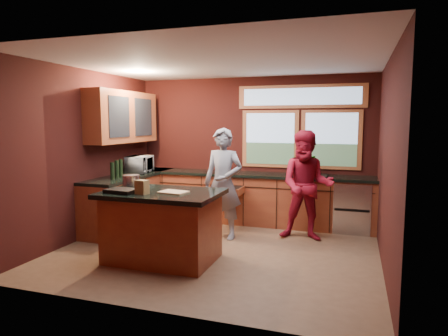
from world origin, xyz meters
The scene contains 14 objects.
floor centered at (0.00, 0.00, 0.00)m, with size 4.50×4.50×0.00m, color brown.
room_shell centered at (-0.60, 0.32, 1.80)m, with size 4.52×4.02×2.71m.
back_counter centered at (0.20, 1.70, 0.46)m, with size 4.50×0.64×0.93m.
left_counter centered at (-1.95, 0.85, 0.47)m, with size 0.64×2.30×0.93m.
island centered at (-0.57, -0.63, 0.48)m, with size 1.55×1.05×0.95m.
person_grey centered at (-0.12, 0.62, 0.89)m, with size 0.65×0.42×1.77m, color slate.
person_red centered at (1.16, 0.94, 0.87)m, with size 0.84×0.66×1.74m, color maroon.
microwave centered at (-1.92, 1.12, 1.09)m, with size 0.56×0.38×0.31m, color #999999.
potted_plant centered at (1.09, 1.75, 1.11)m, with size 0.32×0.28×0.36m, color #999999.
paper_towel centered at (0.83, 1.70, 1.07)m, with size 0.12×0.12×0.28m, color silver.
cutting_board centered at (-0.37, -0.68, 0.95)m, with size 0.35×0.25×0.02m, color tan.
stock_pot centered at (-1.12, -0.48, 1.03)m, with size 0.24×0.24×0.18m, color #ACABB0.
paper_bag centered at (-0.72, -0.88, 1.03)m, with size 0.15×0.12×0.18m, color brown.
black_tray centered at (-1.02, -0.88, 0.97)m, with size 0.40×0.28×0.05m, color black.
Camera 1 is at (1.86, -5.36, 1.87)m, focal length 32.00 mm.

